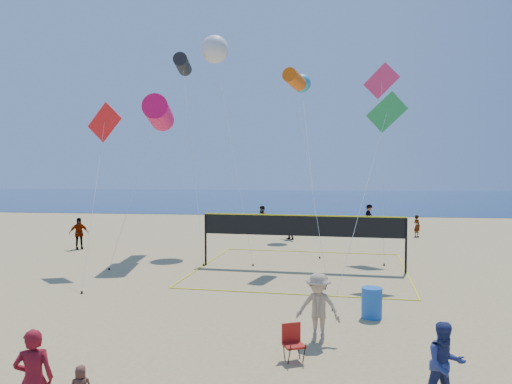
# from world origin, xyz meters

# --- Properties ---
(ground) EXTENTS (120.00, 120.00, 0.00)m
(ground) POSITION_xyz_m (0.00, 0.00, 0.00)
(ground) COLOR tan
(ground) RESTS_ON ground
(ocean) EXTENTS (140.00, 50.00, 0.03)m
(ocean) POSITION_xyz_m (0.00, 62.00, 0.01)
(ocean) COLOR navy
(ocean) RESTS_ON ground
(woman) EXTENTS (0.80, 0.67, 1.88)m
(woman) POSITION_xyz_m (-2.18, -2.70, 0.94)
(woman) COLOR maroon
(woman) RESTS_ON ground
(bystander_a) EXTENTS (0.95, 0.81, 1.71)m
(bystander_a) POSITION_xyz_m (5.48, -0.88, 0.85)
(bystander_a) COLOR navy
(bystander_a) RESTS_ON ground
(bystander_b) EXTENTS (1.36, 0.98, 1.90)m
(bystander_b) POSITION_xyz_m (2.98, 2.53, 0.95)
(bystander_b) COLOR tan
(bystander_b) RESTS_ON ground
(far_person_0) EXTENTS (1.14, 0.94, 1.83)m
(far_person_0) POSITION_xyz_m (-10.70, 16.27, 0.91)
(far_person_0) COLOR gray
(far_person_0) RESTS_ON ground
(far_person_1) EXTENTS (1.34, 1.52, 1.67)m
(far_person_1) POSITION_xyz_m (1.27, 21.49, 0.83)
(far_person_1) COLOR gray
(far_person_1) RESTS_ON ground
(far_person_2) EXTENTS (0.57, 0.64, 1.48)m
(far_person_2) POSITION_xyz_m (9.79, 23.78, 0.74)
(far_person_2) COLOR gray
(far_person_2) RESTS_ON ground
(far_person_3) EXTENTS (1.04, 0.87, 1.90)m
(far_person_3) POSITION_xyz_m (-0.90, 25.06, 0.95)
(far_person_3) COLOR gray
(far_person_3) RESTS_ON ground
(far_person_4) EXTENTS (1.11, 1.25, 1.68)m
(far_person_4) POSITION_xyz_m (7.29, 30.29, 0.84)
(far_person_4) COLOR gray
(far_person_4) RESTS_ON ground
(camp_chair) EXTENTS (0.63, 0.72, 1.01)m
(camp_chair) POSITION_xyz_m (2.35, 1.14, 0.51)
(camp_chair) COLOR #A41912
(camp_chair) RESTS_ON ground
(trash_barrel) EXTENTS (0.73, 0.73, 0.97)m
(trash_barrel) POSITION_xyz_m (4.68, 4.89, 0.48)
(trash_barrel) COLOR blue
(trash_barrel) RESTS_ON ground
(volleyball_net) EXTENTS (10.26, 10.12, 2.55)m
(volleyball_net) POSITION_xyz_m (2.28, 12.15, 1.76)
(volleyball_net) COLOR black
(volleyball_net) RESTS_ON ground
(kite_0) EXTENTS (2.29, 5.11, 8.40)m
(kite_0) POSITION_xyz_m (-5.22, 14.29, 7.56)
(kite_0) COLOR #E40C51
(kite_0) RESTS_ON ground
(kite_1) EXTENTS (3.19, 7.31, 11.46)m
(kite_1) POSITION_xyz_m (-5.06, 18.51, 10.90)
(kite_1) COLOR black
(kite_1) RESTS_ON ground
(kite_2) EXTENTS (2.16, 4.60, 9.51)m
(kite_2) POSITION_xyz_m (1.85, 13.67, 9.03)
(kite_2) COLOR #D75008
(kite_2) RESTS_ON ground
(kite_3) EXTENTS (2.14, 5.22, 7.81)m
(kite_3) POSITION_xyz_m (-6.95, 11.39, 6.60)
(kite_3) COLOR red
(kite_3) RESTS_ON ground
(kite_4) EXTENTS (3.35, 5.50, 8.00)m
(kite_4) POSITION_xyz_m (5.79, 10.64, 6.79)
(kite_4) COLOR #249247
(kite_4) RESTS_ON ground
(kite_5) EXTENTS (1.93, 3.82, 10.40)m
(kite_5) POSITION_xyz_m (6.42, 16.78, 9.05)
(kite_5) COLOR #D92C62
(kite_5) RESTS_ON ground
(kite_6) EXTENTS (4.06, 6.87, 12.52)m
(kite_6) POSITION_xyz_m (-3.07, 18.37, 11.71)
(kite_6) COLOR silver
(kite_6) RESTS_ON ground
(kite_7) EXTENTS (2.09, 9.83, 11.16)m
(kite_7) POSITION_xyz_m (1.92, 23.87, 10.51)
(kite_7) COLOR #1E92BB
(kite_7) RESTS_ON ground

